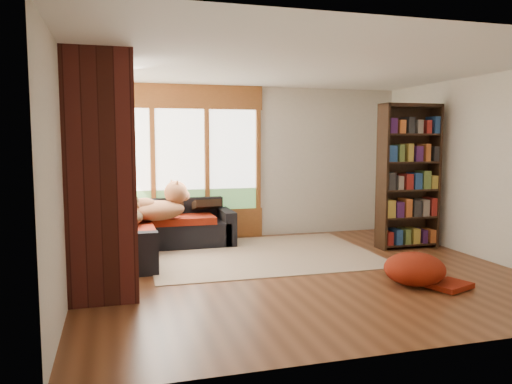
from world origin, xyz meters
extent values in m
plane|color=#552D17|center=(0.00, 0.00, 0.00)|extent=(5.50, 5.50, 0.00)
plane|color=white|center=(0.00, 0.00, 2.60)|extent=(5.50, 5.50, 0.00)
cube|color=silver|center=(0.00, 2.50, 1.30)|extent=(5.50, 0.04, 2.60)
cube|color=silver|center=(0.00, -2.50, 1.30)|extent=(5.50, 0.04, 2.60)
cube|color=silver|center=(-2.75, 0.00, 1.30)|extent=(0.04, 5.00, 2.60)
cube|color=silver|center=(2.75, 0.00, 1.30)|extent=(0.04, 5.00, 2.60)
cube|color=#965626|center=(-1.20, 2.47, 1.35)|extent=(2.82, 0.10, 1.90)
cube|color=white|center=(-1.20, 2.47, 1.35)|extent=(2.54, 0.09, 1.62)
cube|color=#965626|center=(-2.72, 1.20, 1.35)|extent=(0.10, 2.62, 1.90)
cube|color=white|center=(-2.72, 1.20, 1.35)|extent=(0.09, 2.36, 1.62)
cube|color=#889B6A|center=(-2.69, 2.03, 1.75)|extent=(0.03, 0.72, 0.90)
cube|color=#471914|center=(-2.40, -0.35, 1.30)|extent=(0.70, 0.70, 2.60)
cube|color=black|center=(-1.65, 2.05, 0.21)|extent=(2.20, 0.90, 0.42)
cube|color=black|center=(-1.65, 2.40, 0.61)|extent=(2.20, 0.20, 0.38)
cube|color=black|center=(-0.65, 2.05, 0.30)|extent=(0.20, 0.90, 0.60)
cube|color=maroon|center=(-1.75, 1.93, 0.48)|extent=(1.90, 0.66, 0.12)
cube|color=black|center=(-2.30, 1.40, 0.21)|extent=(0.90, 2.20, 0.42)
cube|color=black|center=(-2.65, 1.40, 0.61)|extent=(0.20, 2.20, 0.38)
cube|color=black|center=(-2.30, 0.40, 0.30)|extent=(0.90, 0.20, 0.60)
cube|color=maroon|center=(-2.18, 1.05, 0.48)|extent=(0.66, 1.20, 0.12)
cube|color=maroon|center=(-2.18, 2.00, 0.48)|extent=(0.66, 0.66, 0.12)
cube|color=beige|center=(-0.21, 1.07, 0.01)|extent=(3.28, 2.52, 0.01)
cube|color=black|center=(2.60, 0.93, 1.12)|extent=(0.04, 0.32, 2.24)
cube|color=black|center=(1.68, 0.93, 1.12)|extent=(0.04, 0.32, 2.24)
cube|color=black|center=(2.14, 1.08, 1.12)|extent=(0.96, 0.02, 2.24)
cube|color=black|center=(2.14, 0.93, 0.06)|extent=(0.88, 0.30, 0.03)
cube|color=black|center=(2.14, 0.93, 0.49)|extent=(0.88, 0.30, 0.03)
cube|color=black|center=(2.14, 0.93, 0.92)|extent=(0.88, 0.30, 0.03)
cube|color=black|center=(2.14, 0.93, 1.34)|extent=(0.88, 0.30, 0.03)
cube|color=black|center=(2.14, 0.93, 1.77)|extent=(0.88, 0.30, 0.03)
cube|color=black|center=(2.14, 0.93, 2.20)|extent=(0.88, 0.30, 0.03)
cube|color=#726659|center=(2.14, 0.91, 1.12)|extent=(0.84, 0.24, 2.08)
ellipsoid|color=maroon|center=(1.08, -0.89, 0.20)|extent=(0.88, 0.88, 0.38)
ellipsoid|color=brown|center=(-1.68, 1.62, 0.76)|extent=(1.01, 0.81, 0.30)
sphere|color=brown|center=(-1.37, 1.72, 0.90)|extent=(0.45, 0.45, 0.36)
cone|color=brown|center=(-1.43, 1.70, 1.04)|extent=(0.16, 0.16, 0.15)
ellipsoid|color=black|center=(-2.11, 1.24, 0.70)|extent=(0.55, 0.74, 0.23)
sphere|color=black|center=(-2.07, 1.49, 0.81)|extent=(0.32, 0.32, 0.27)
cone|color=black|center=(-2.08, 1.44, 0.92)|extent=(0.12, 0.12, 0.12)
cube|color=black|center=(-0.95, 2.26, 0.76)|extent=(0.45, 0.12, 0.45)
cube|color=black|center=(-1.55, 2.26, 0.76)|extent=(0.45, 0.12, 0.45)
cube|color=black|center=(-2.48, 1.80, 0.76)|extent=(0.45, 0.12, 0.45)
cube|color=black|center=(-2.48, 0.70, 0.76)|extent=(0.45, 0.12, 0.45)
cube|color=maroon|center=(-2.15, 2.26, 0.76)|extent=(0.42, 0.12, 0.42)
camera|label=1|loc=(-2.26, -5.86, 1.69)|focal=35.00mm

